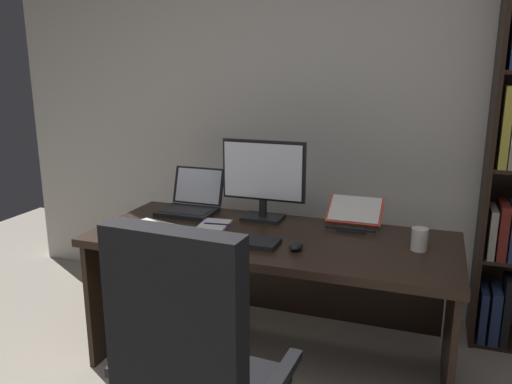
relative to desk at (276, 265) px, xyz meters
name	(u,v)px	position (x,y,z in m)	size (l,w,h in m)	color
wall_back	(346,103)	(0.19, 0.85, 0.79)	(4.84, 0.12, 2.66)	beige
desk	(276,265)	(0.00, 0.00, 0.00)	(1.84, 0.76, 0.73)	black
monitor	(263,180)	(-0.13, 0.18, 0.41)	(0.47, 0.16, 0.44)	black
laptop	(191,203)	(-0.58, 0.18, 0.24)	(0.32, 0.31, 0.24)	black
keyboard	(236,240)	(-0.13, -0.23, 0.20)	(0.42, 0.15, 0.02)	black
computer_mouse	(296,246)	(0.17, -0.23, 0.21)	(0.06, 0.10, 0.04)	black
reading_stand_with_book	(354,213)	(0.37, 0.22, 0.26)	(0.29, 0.24, 0.14)	black
open_binder	(156,234)	(-0.54, -0.28, 0.20)	(0.50, 0.41, 0.02)	#DB422D
notepad	(214,225)	(-0.34, -0.03, 0.20)	(0.15, 0.21, 0.01)	white
pen	(217,224)	(-0.32, -0.03, 0.20)	(0.01, 0.01, 0.14)	navy
coffee_mug	(419,239)	(0.71, -0.04, 0.24)	(0.08, 0.08, 0.11)	silver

